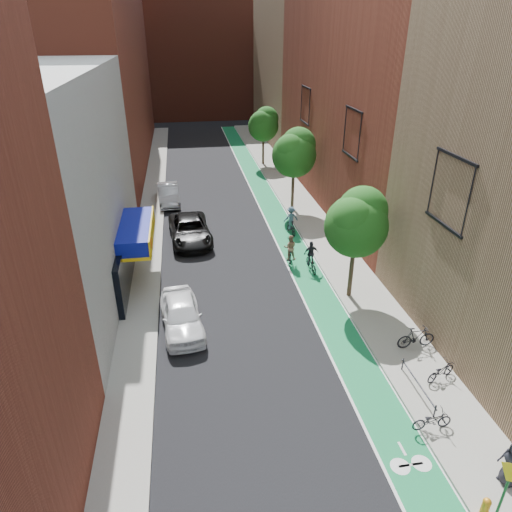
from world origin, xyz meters
name	(u,v)px	position (x,y,z in m)	size (l,w,h in m)	color
ground	(293,457)	(0.00, 0.00, 0.00)	(160.00, 160.00, 0.00)	black
bike_lane	(269,203)	(4.00, 26.00, 0.01)	(2.00, 68.00, 0.01)	#157851
sidewalk_left	(152,208)	(-6.00, 26.00, 0.07)	(2.00, 68.00, 0.15)	gray
sidewalk_right	(297,200)	(6.50, 26.00, 0.07)	(3.00, 68.00, 0.15)	gray
building_left_white	(36,189)	(-11.00, 14.00, 6.00)	(8.00, 20.00, 12.00)	silver
building_left_far_red	(98,56)	(-11.00, 42.00, 11.00)	(8.00, 36.00, 22.00)	maroon
building_right_mid_red	(370,65)	(12.00, 26.00, 11.00)	(8.00, 28.00, 22.00)	maroon
building_right_far_tan	(297,68)	(12.00, 50.00, 9.00)	(8.00, 20.00, 18.00)	#8C6B4C
building_far_closure	(194,52)	(0.00, 72.00, 10.00)	(30.00, 14.00, 20.00)	maroon
tree_near	(357,221)	(5.65, 10.02, 4.66)	(3.40, 3.36, 6.42)	#332619
tree_mid	(295,152)	(5.65, 24.02, 4.89)	(3.55, 3.53, 6.74)	#332619
tree_far	(264,123)	(5.65, 38.02, 4.50)	(3.30, 3.25, 6.21)	#332619
sign_pole	(505,489)	(5.38, -3.50, 1.84)	(0.13, 0.71, 3.00)	#194C26
parked_car_white	(182,315)	(-3.77, 8.48, 0.82)	(1.94, 4.82, 1.64)	white
parked_car_black	(190,230)	(-3.00, 19.16, 0.82)	(2.74, 5.94, 1.65)	black
parked_car_silver	(168,194)	(-4.60, 27.24, 0.82)	(1.74, 5.00, 1.65)	gray
cyclist_lane_near	(290,253)	(3.20, 14.45, 0.83)	(0.93, 1.89, 2.01)	black
cyclist_lane_mid	(311,260)	(4.33, 13.51, 0.71)	(0.95, 1.85, 1.94)	black
cyclist_lane_far	(291,222)	(4.39, 19.31, 0.90)	(1.17, 1.86, 2.05)	black
parked_bike_near	(441,371)	(7.13, 2.79, 0.57)	(0.55, 1.58, 0.83)	black
parked_bike_mid	(416,337)	(7.09, 5.00, 0.71)	(0.53, 1.86, 1.12)	black
parked_bike_far	(432,420)	(5.40, 0.31, 0.56)	(0.55, 1.57, 0.82)	black
fire_hydrant	(485,507)	(5.30, -3.17, 0.55)	(0.27, 0.27, 0.76)	orange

